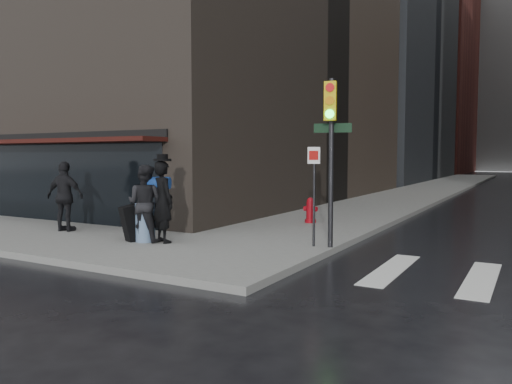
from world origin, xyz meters
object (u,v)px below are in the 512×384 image
man_overcoat (157,205)px  man_jeans (145,203)px  man_greycoat (65,196)px  traffic_light (329,139)px  fire_hydrant (310,211)px

man_overcoat → man_jeans: bearing=39.6°
man_greycoat → traffic_light: 7.41m
traffic_light → fire_hydrant: bearing=105.4°
man_overcoat → traffic_light: bearing=-137.2°
traffic_light → fire_hydrant: size_ratio=4.80×
man_overcoat → man_greycoat: bearing=22.1°
man_jeans → traffic_light: (4.13, 1.38, 1.50)m
man_jeans → fire_hydrant: bearing=-124.7°
man_jeans → traffic_light: traffic_light is taller
man_jeans → traffic_light: bearing=-173.8°
man_overcoat → fire_hydrant: man_overcoat is taller
man_jeans → fire_hydrant: size_ratio=2.35×
man_jeans → man_overcoat: bearing=-176.8°
man_jeans → fire_hydrant: man_jeans is taller
man_overcoat → traffic_light: traffic_light is taller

